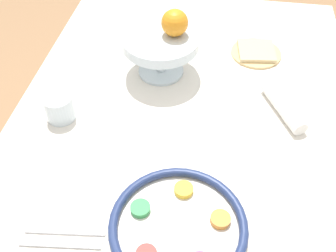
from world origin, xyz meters
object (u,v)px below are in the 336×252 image
(bread_plate, at_px, (256,52))
(fruit_stand, at_px, (161,45))
(napkin_roll, at_px, (283,107))
(seder_plate, at_px, (178,226))
(cup_near, at_px, (60,107))
(orange_fruit, at_px, (175,23))

(bread_plate, bearing_deg, fruit_stand, 115.31)
(napkin_roll, bearing_deg, fruit_stand, 71.28)
(seder_plate, relative_size, fruit_stand, 1.31)
(seder_plate, distance_m, fruit_stand, 0.54)
(fruit_stand, xyz_separation_m, napkin_roll, (-0.12, -0.36, -0.08))
(fruit_stand, height_order, bread_plate, fruit_stand)
(fruit_stand, distance_m, napkin_roll, 0.39)
(bread_plate, distance_m, napkin_roll, 0.27)
(bread_plate, bearing_deg, cup_near, 125.28)
(bread_plate, bearing_deg, napkin_roll, -164.52)
(seder_plate, height_order, napkin_roll, napkin_roll)
(seder_plate, distance_m, orange_fruit, 0.57)
(napkin_roll, bearing_deg, orange_fruit, 66.66)
(seder_plate, distance_m, cup_near, 0.46)
(fruit_stand, height_order, napkin_roll, fruit_stand)
(seder_plate, bearing_deg, cup_near, 51.34)
(napkin_roll, xyz_separation_m, cup_near, (-0.11, 0.59, 0.02))
(orange_fruit, distance_m, bread_plate, 0.32)
(napkin_roll, distance_m, cup_near, 0.61)
(orange_fruit, distance_m, cup_near, 0.39)
(fruit_stand, distance_m, orange_fruit, 0.08)
(seder_plate, height_order, cup_near, cup_near)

